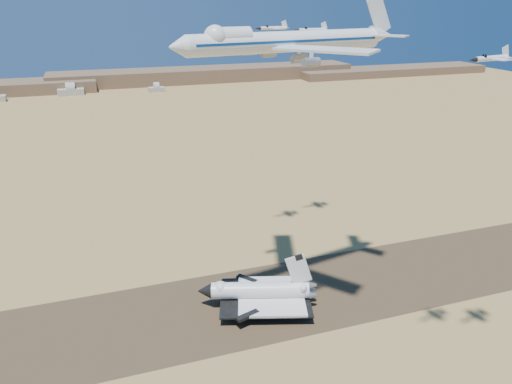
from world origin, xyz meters
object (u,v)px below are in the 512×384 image
object	(u,v)px
crew_c	(284,306)
chase_jet_d	(312,30)
chase_jet_c	(273,28)
crew_a	(286,308)
carrier_747	(282,42)
chase_jet_a	(491,58)
crew_b	(294,313)
shuttle	(259,292)

from	to	relation	value
crew_c	chase_jet_d	size ratio (longest dim) A/B	0.12
crew_c	chase_jet_c	size ratio (longest dim) A/B	0.13
crew_c	crew_a	bearing A→B (deg)	148.01
carrier_747	chase_jet_a	size ratio (longest dim) A/B	5.73
crew_a	crew_b	distance (m)	4.17
chase_jet_a	chase_jet_d	size ratio (longest dim) A/B	0.85
chase_jet_a	chase_jet_d	distance (m)	108.29
crew_c	chase_jet_a	bearing A→B (deg)	162.76
carrier_747	chase_jet_a	xyz separation A→B (m)	(32.86, -49.31, -0.91)
chase_jet_a	chase_jet_c	world-z (taller)	chase_jet_c
chase_jet_a	chase_jet_d	world-z (taller)	chase_jet_d
chase_jet_c	carrier_747	bearing A→B (deg)	-115.69
shuttle	chase_jet_c	xyz separation A→B (m)	(22.31, 47.46, 90.50)
shuttle	crew_c	world-z (taller)	shuttle
crew_c	chase_jet_a	size ratio (longest dim) A/B	0.14
crew_a	crew_b	world-z (taller)	crew_a
chase_jet_a	chase_jet_d	xyz separation A→B (m)	(4.35, 108.21, 0.65)
chase_jet_a	crew_a	bearing A→B (deg)	111.14
crew_c	chase_jet_c	world-z (taller)	chase_jet_c
crew_b	chase_jet_d	xyz separation A→B (m)	(32.87, 64.04, 94.04)
crew_a	chase_jet_c	xyz separation A→B (m)	(13.78, 53.41, 95.39)
crew_c	chase_jet_d	distance (m)	116.03
crew_b	crew_a	bearing A→B (deg)	-21.16
shuttle	chase_jet_a	size ratio (longest dim) A/B	3.20
chase_jet_a	carrier_747	bearing A→B (deg)	113.05
shuttle	chase_jet_a	distance (m)	110.53
shuttle	crew_b	xyz separation A→B (m)	(9.83, -9.91, -4.95)
crew_b	crew_c	bearing A→B (deg)	-21.50
carrier_747	crew_a	bearing A→B (deg)	-31.37
shuttle	chase_jet_d	distance (m)	112.65
crew_b	shuttle	bearing A→B (deg)	5.53
carrier_747	crew_b	distance (m)	94.53
shuttle	carrier_747	distance (m)	89.64
carrier_747	crew_c	size ratio (longest dim) A/B	41.55
crew_b	chase_jet_a	world-z (taller)	chase_jet_a
carrier_747	chase_jet_d	xyz separation A→B (m)	(37.21, 58.90, -0.26)
chase_jet_c	crew_a	bearing A→B (deg)	-112.30
chase_jet_c	crew_c	bearing A→B (deg)	-113.04
crew_c	chase_jet_a	world-z (taller)	chase_jet_a
crew_a	chase_jet_c	world-z (taller)	chase_jet_c
carrier_747	chase_jet_d	world-z (taller)	carrier_747
chase_jet_d	chase_jet_a	bearing A→B (deg)	-94.48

